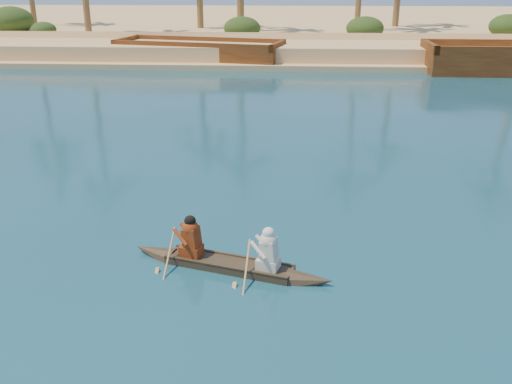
# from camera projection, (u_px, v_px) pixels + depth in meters

# --- Properties ---
(sandy_embankment) EXTENTS (150.00, 51.00, 1.50)m
(sandy_embankment) POSITION_uv_depth(u_px,v_px,m) (202.00, 27.00, 58.65)
(sandy_embankment) COLOR #DDB77D
(sandy_embankment) RESTS_ON ground
(shrub_cluster) EXTENTS (100.00, 6.00, 2.40)m
(shrub_cluster) POSITION_uv_depth(u_px,v_px,m) (172.00, 35.00, 44.08)
(shrub_cluster) COLOR #1D3613
(shrub_cluster) RESTS_ON ground
(canoe) EXTENTS (4.39, 1.83, 1.21)m
(canoe) POSITION_uv_depth(u_px,v_px,m) (229.00, 258.00, 11.72)
(canoe) COLOR #3B2D20
(canoe) RESTS_ON ground
(barge_mid) EXTENTS (11.62, 5.97, 1.85)m
(barge_mid) POSITION_uv_depth(u_px,v_px,m) (200.00, 54.00, 38.27)
(barge_mid) COLOR brown
(barge_mid) RESTS_ON ground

